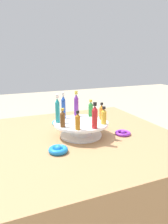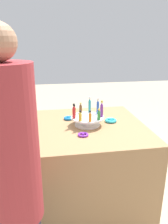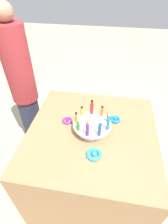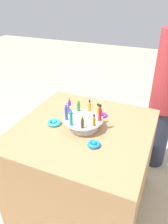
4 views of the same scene
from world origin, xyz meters
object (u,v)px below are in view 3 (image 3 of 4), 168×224
(bottle_blue, at_px, (100,128))
(bottle_brown, at_px, (108,117))
(ribbon_bow_blue, at_px, (115,119))
(person_figure, at_px, (23,87))
(bottle_gold, at_px, (82,112))
(ribbon_bow_teal, at_px, (94,154))
(bottle_orange, at_px, (76,118))
(display_stand, at_px, (92,127))
(bottle_teal, at_px, (108,123))
(ribbon_bow_purple, at_px, (67,121))
(bottle_amber, at_px, (102,111))
(bottle_red, at_px, (92,107))
(bottle_purple, at_px, (87,129))
(bottle_green, at_px, (78,125))

(bottle_blue, relative_size, bottle_brown, 1.54)
(ribbon_bow_blue, xyz_separation_m, person_figure, (0.35, 0.95, -0.02))
(bottle_blue, xyz_separation_m, bottle_brown, (0.14, -0.05, -0.02))
(bottle_gold, distance_m, bottle_blue, 0.23)
(bottle_brown, height_order, ribbon_bow_teal, bottle_brown)
(bottle_orange, distance_m, bottle_blue, 0.21)
(ribbon_bow_blue, distance_m, person_figure, 1.01)
(bottle_orange, xyz_separation_m, ribbon_bow_teal, (-0.22, -0.16, -0.10))
(person_figure, bearing_deg, display_stand, 0.00)
(display_stand, bearing_deg, bottle_teal, -109.52)
(display_stand, distance_m, person_figure, 0.93)
(display_stand, relative_size, bottle_brown, 3.06)
(person_figure, bearing_deg, bottle_brown, 5.39)
(bottle_teal, relative_size, person_figure, 0.09)
(bottle_gold, xyz_separation_m, ribbon_bow_purple, (-0.00, 0.12, -0.11))
(bottle_amber, relative_size, ribbon_bow_purple, 1.08)
(ribbon_bow_blue, bearing_deg, person_figure, 69.63)
(bottle_blue, bearing_deg, person_figure, 54.53)
(bottle_red, bearing_deg, person_figure, 63.33)
(bottle_red, height_order, bottle_purple, bottle_purple)
(ribbon_bow_blue, bearing_deg, bottle_green, 130.95)
(bottle_amber, bearing_deg, display_stand, 150.48)
(bottle_gold, distance_m, ribbon_bow_teal, 0.34)
(bottle_brown, distance_m, ribbon_bow_teal, 0.29)
(bottle_brown, relative_size, person_figure, 0.06)
(bottle_gold, relative_size, ribbon_bow_blue, 1.04)
(display_stand, xyz_separation_m, ribbon_bow_teal, (-0.22, -0.04, -0.03))
(ribbon_bow_blue, bearing_deg, bottle_amber, 111.70)
(bottle_gold, relative_size, person_figure, 0.06)
(display_stand, relative_size, bottle_blue, 1.98)
(bottle_orange, relative_size, bottle_amber, 1.01)
(bottle_blue, height_order, bottle_amber, bottle_blue)
(bottle_gold, height_order, bottle_blue, bottle_blue)
(bottle_gold, relative_size, bottle_orange, 0.98)
(bottle_green, distance_m, bottle_amber, 0.23)
(bottle_blue, bearing_deg, display_stand, 30.48)
(bottle_purple, xyz_separation_m, bottle_teal, (0.08, -0.13, 0.00))
(ribbon_bow_purple, bearing_deg, bottle_brown, -95.36)
(bottle_orange, xyz_separation_m, bottle_green, (-0.08, -0.03, 0.00))
(bottle_teal, bearing_deg, display_stand, 70.48)
(bottle_brown, bearing_deg, bottle_blue, 160.48)
(bottle_blue, bearing_deg, bottle_teal, -39.52)
(bottle_blue, xyz_separation_m, ribbon_bow_blue, (0.25, -0.11, -0.13))
(bottle_teal, relative_size, ribbon_bow_teal, 1.39)
(bottle_red, height_order, bottle_gold, bottle_red)
(bottle_gold, relative_size, bottle_amber, 0.99)
(bottle_gold, distance_m, bottle_teal, 0.23)
(ribbon_bow_teal, bearing_deg, ribbon_bow_purple, 41.20)
(bottle_green, height_order, bottle_amber, bottle_green)
(display_stand, height_order, bottle_purple, bottle_purple)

